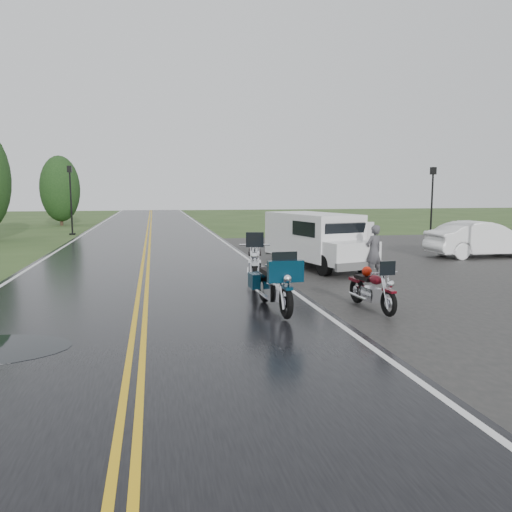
{
  "coord_description": "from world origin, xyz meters",
  "views": [
    {
      "loc": [
        0.33,
        -10.05,
        2.6
      ],
      "look_at": [
        2.8,
        2.0,
        1.0
      ],
      "focal_mm": 35.0,
      "sensor_mm": 36.0,
      "label": 1
    }
  ],
  "objects": [
    {
      "name": "motorcycle_red",
      "position": [
        4.97,
        -0.86,
        0.56
      ],
      "size": [
        0.83,
        1.94,
        1.12
      ],
      "primitive_type": null,
      "rotation": [
        0.0,
        0.0,
        0.08
      ],
      "color": "#510912",
      "rests_on": "ground"
    },
    {
      "name": "tree_left_far",
      "position": [
        -6.54,
        30.09,
        2.25
      ],
      "size": [
        2.93,
        2.93,
        4.5
      ],
      "primitive_type": null,
      "color": "#1E3D19",
      "rests_on": "ground"
    },
    {
      "name": "ground",
      "position": [
        0.0,
        0.0,
        0.0
      ],
      "size": [
        120.0,
        120.0,
        0.0
      ],
      "primitive_type": "plane",
      "color": "#2D471E",
      "rests_on": "ground"
    },
    {
      "name": "van_white",
      "position": [
        5.39,
        4.28,
        0.95
      ],
      "size": [
        2.91,
        5.11,
        1.89
      ],
      "primitive_type": null,
      "rotation": [
        0.0,
        0.0,
        0.24
      ],
      "color": "white",
      "rests_on": "ground"
    },
    {
      "name": "motorcycle_teal",
      "position": [
        2.87,
        -0.64,
        0.68
      ],
      "size": [
        0.93,
        2.33,
        1.35
      ],
      "primitive_type": null,
      "rotation": [
        0.0,
        0.0,
        0.04
      ],
      "color": "#052437",
      "rests_on": "ground"
    },
    {
      "name": "road",
      "position": [
        0.0,
        10.0,
        0.02
      ],
      "size": [
        8.0,
        100.0,
        0.04
      ],
      "primitive_type": "cube",
      "color": "black",
      "rests_on": "ground"
    },
    {
      "name": "motorcycle_silver",
      "position": [
        2.83,
        2.3,
        0.74
      ],
      "size": [
        1.38,
        2.63,
        1.48
      ],
      "primitive_type": null,
      "rotation": [
        0.0,
        0.0,
        -0.2
      ],
      "color": "#B3B7BB",
      "rests_on": "ground"
    },
    {
      "name": "lamp_post_far_right",
      "position": [
        13.95,
        12.67,
        1.92
      ],
      "size": [
        0.33,
        0.33,
        3.83
      ],
      "primitive_type": null,
      "color": "black",
      "rests_on": "ground"
    },
    {
      "name": "sedan_white",
      "position": [
        12.95,
        7.27,
        0.7
      ],
      "size": [
        4.26,
        1.51,
        1.4
      ],
      "primitive_type": "imported",
      "rotation": [
        0.0,
        0.0,
        1.57
      ],
      "color": "white",
      "rests_on": "ground"
    },
    {
      "name": "lamp_post_far_left",
      "position": [
        -4.48,
        21.42,
        2.07
      ],
      "size": [
        0.36,
        0.36,
        4.14
      ],
      "primitive_type": null,
      "color": "black",
      "rests_on": "ground"
    },
    {
      "name": "parking_pad",
      "position": [
        11.0,
        5.0,
        0.01
      ],
      "size": [
        14.0,
        24.0,
        0.03
      ],
      "primitive_type": "cube",
      "color": "black",
      "rests_on": "ground"
    },
    {
      "name": "person_at_van",
      "position": [
        6.77,
        3.76,
        0.79
      ],
      "size": [
        0.67,
        0.55,
        1.57
      ],
      "primitive_type": "imported",
      "rotation": [
        0.0,
        0.0,
        3.49
      ],
      "color": "#444348",
      "rests_on": "ground"
    }
  ]
}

